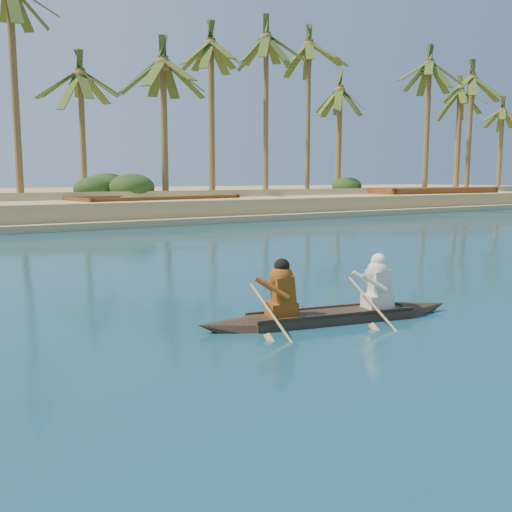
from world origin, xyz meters
TOP-DOWN VIEW (x-y plane):
  - sandy_embankment at (0.00, 46.89)m, footprint 150.00×51.00m
  - palm_grove at (0.00, 35.00)m, footprint 110.00×14.00m
  - shrub_cluster at (0.00, 31.50)m, footprint 100.00×6.00m
  - canoe at (-8.00, 1.52)m, footprint 5.08×1.80m
  - barge_mid at (-0.36, 27.00)m, footprint 11.03×5.15m
  - barge_right at (25.18, 27.00)m, footprint 12.69×4.78m

SIDE VIEW (x-z plane):
  - canoe at x=-8.00m, z-range -0.43..0.96m
  - sandy_embankment at x=0.00m, z-range -0.22..1.28m
  - barge_mid at x=-0.36m, z-range -0.27..1.50m
  - barge_right at x=25.18m, z-range -0.31..1.77m
  - shrub_cluster at x=0.00m, z-range 0.00..2.40m
  - palm_grove at x=0.00m, z-range 0.00..16.00m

